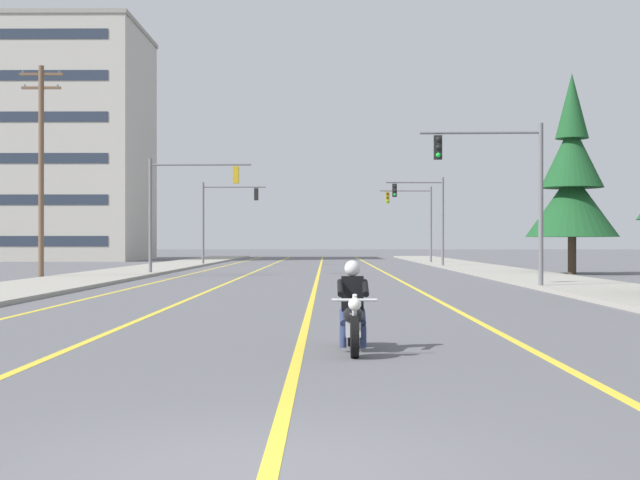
{
  "coord_description": "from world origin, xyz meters",
  "views": [
    {
      "loc": [
        0.58,
        -6.8,
        1.76
      ],
      "look_at": [
        0.4,
        17.44,
        1.81
      ],
      "focal_mm": 49.96,
      "sensor_mm": 36.0,
      "label": 1
    }
  ],
  "objects_px": {
    "traffic_signal_near_right": "(506,180)",
    "utility_pole_left_near": "(41,165)",
    "motorcycle_with_rider": "(353,315)",
    "conifer_tree_right_verge_far": "(572,182)",
    "traffic_signal_mid_left": "(221,211)",
    "apartment_building_far_left_block": "(45,144)",
    "traffic_signal_near_left": "(180,197)",
    "traffic_signal_far_right": "(416,213)",
    "traffic_signal_mid_right": "(427,209)"
  },
  "relations": [
    {
      "from": "traffic_signal_mid_right",
      "to": "traffic_signal_far_right",
      "type": "distance_m",
      "value": 10.06
    },
    {
      "from": "traffic_signal_near_right",
      "to": "traffic_signal_mid_right",
      "type": "height_order",
      "value": "same"
    },
    {
      "from": "traffic_signal_mid_left",
      "to": "apartment_building_far_left_block",
      "type": "xyz_separation_m",
      "value": [
        -19.29,
        19.12,
        7.07
      ]
    },
    {
      "from": "traffic_signal_mid_right",
      "to": "utility_pole_left_near",
      "type": "xyz_separation_m",
      "value": [
        -20.45,
        -19.1,
        1.37
      ]
    },
    {
      "from": "traffic_signal_mid_left",
      "to": "utility_pole_left_near",
      "type": "distance_m",
      "value": 24.83
    },
    {
      "from": "traffic_signal_mid_left",
      "to": "traffic_signal_far_right",
      "type": "distance_m",
      "value": 15.87
    },
    {
      "from": "traffic_signal_far_right",
      "to": "utility_pole_left_near",
      "type": "distance_m",
      "value": 35.81
    },
    {
      "from": "traffic_signal_near_left",
      "to": "conifer_tree_right_verge_far",
      "type": "height_order",
      "value": "conifer_tree_right_verge_far"
    },
    {
      "from": "conifer_tree_right_verge_far",
      "to": "traffic_signal_near_right",
      "type": "bearing_deg",
      "value": -113.75
    },
    {
      "from": "traffic_signal_near_right",
      "to": "traffic_signal_far_right",
      "type": "bearing_deg",
      "value": 89.26
    },
    {
      "from": "traffic_signal_mid_right",
      "to": "apartment_building_far_left_block",
      "type": "relative_size",
      "value": 0.28
    },
    {
      "from": "traffic_signal_near_right",
      "to": "traffic_signal_mid_right",
      "type": "relative_size",
      "value": 1.0
    },
    {
      "from": "traffic_signal_far_right",
      "to": "conifer_tree_right_verge_far",
      "type": "bearing_deg",
      "value": -75.07
    },
    {
      "from": "traffic_signal_near_left",
      "to": "traffic_signal_mid_left",
      "type": "distance_m",
      "value": 19.15
    },
    {
      "from": "traffic_signal_near_right",
      "to": "traffic_signal_far_right",
      "type": "height_order",
      "value": "same"
    },
    {
      "from": "traffic_signal_far_right",
      "to": "apartment_building_far_left_block",
      "type": "xyz_separation_m",
      "value": [
        -34.35,
        14.1,
        7.11
      ]
    },
    {
      "from": "traffic_signal_mid_left",
      "to": "conifer_tree_right_verge_far",
      "type": "relative_size",
      "value": 0.57
    },
    {
      "from": "apartment_building_far_left_block",
      "to": "conifer_tree_right_verge_far",
      "type": "bearing_deg",
      "value": -42.47
    },
    {
      "from": "traffic_signal_mid_right",
      "to": "traffic_signal_mid_left",
      "type": "bearing_deg",
      "value": 161.17
    },
    {
      "from": "traffic_signal_near_right",
      "to": "utility_pole_left_near",
      "type": "bearing_deg",
      "value": 156.49
    },
    {
      "from": "motorcycle_with_rider",
      "to": "traffic_signal_mid_right",
      "type": "relative_size",
      "value": 0.35
    },
    {
      "from": "motorcycle_with_rider",
      "to": "traffic_signal_far_right",
      "type": "distance_m",
      "value": 57.43
    },
    {
      "from": "traffic_signal_near_right",
      "to": "traffic_signal_mid_right",
      "type": "xyz_separation_m",
      "value": [
        0.18,
        27.91,
        -0.04
      ]
    },
    {
      "from": "motorcycle_with_rider",
      "to": "conifer_tree_right_verge_far",
      "type": "distance_m",
      "value": 36.6
    },
    {
      "from": "traffic_signal_mid_left",
      "to": "conifer_tree_right_verge_far",
      "type": "height_order",
      "value": "conifer_tree_right_verge_far"
    },
    {
      "from": "traffic_signal_near_left",
      "to": "utility_pole_left_near",
      "type": "relative_size",
      "value": 0.61
    },
    {
      "from": "traffic_signal_mid_right",
      "to": "utility_pole_left_near",
      "type": "height_order",
      "value": "utility_pole_left_near"
    },
    {
      "from": "utility_pole_left_near",
      "to": "conifer_tree_right_verge_far",
      "type": "distance_m",
      "value": 27.58
    },
    {
      "from": "traffic_signal_near_right",
      "to": "motorcycle_with_rider",
      "type": "bearing_deg",
      "value": -108.36
    },
    {
      "from": "motorcycle_with_rider",
      "to": "traffic_signal_near_left",
      "type": "relative_size",
      "value": 0.35
    },
    {
      "from": "traffic_signal_near_right",
      "to": "traffic_signal_near_left",
      "type": "relative_size",
      "value": 1.0
    },
    {
      "from": "traffic_signal_far_right",
      "to": "conifer_tree_right_verge_far",
      "type": "distance_m",
      "value": 23.77
    },
    {
      "from": "traffic_signal_near_left",
      "to": "traffic_signal_mid_right",
      "type": "xyz_separation_m",
      "value": [
        14.67,
        14.12,
        -0.09
      ]
    },
    {
      "from": "traffic_signal_near_left",
      "to": "traffic_signal_near_right",
      "type": "bearing_deg",
      "value": -43.6
    },
    {
      "from": "traffic_signal_near_left",
      "to": "apartment_building_far_left_block",
      "type": "bearing_deg",
      "value": 116.86
    },
    {
      "from": "traffic_signal_near_right",
      "to": "traffic_signal_mid_left",
      "type": "distance_m",
      "value": 36.02
    },
    {
      "from": "traffic_signal_near_left",
      "to": "traffic_signal_far_right",
      "type": "xyz_separation_m",
      "value": [
        14.97,
        24.17,
        -0.08
      ]
    },
    {
      "from": "motorcycle_with_rider",
      "to": "traffic_signal_mid_left",
      "type": "distance_m",
      "value": 52.67
    },
    {
      "from": "traffic_signal_near_left",
      "to": "utility_pole_left_near",
      "type": "height_order",
      "value": "utility_pole_left_near"
    },
    {
      "from": "traffic_signal_mid_left",
      "to": "conifer_tree_right_verge_far",
      "type": "xyz_separation_m",
      "value": [
        21.18,
        -17.93,
        0.91
      ]
    },
    {
      "from": "traffic_signal_near_right",
      "to": "utility_pole_left_near",
      "type": "distance_m",
      "value": 22.14
    },
    {
      "from": "motorcycle_with_rider",
      "to": "traffic_signal_far_right",
      "type": "bearing_deg",
      "value": 83.21
    },
    {
      "from": "utility_pole_left_near",
      "to": "apartment_building_far_left_block",
      "type": "distance_m",
      "value": 45.7
    },
    {
      "from": "traffic_signal_far_right",
      "to": "traffic_signal_mid_left",
      "type": "bearing_deg",
      "value": -161.55
    },
    {
      "from": "motorcycle_with_rider",
      "to": "apartment_building_far_left_block",
      "type": "bearing_deg",
      "value": 111.22
    },
    {
      "from": "traffic_signal_near_left",
      "to": "traffic_signal_mid_left",
      "type": "relative_size",
      "value": 1.0
    },
    {
      "from": "traffic_signal_near_right",
      "to": "utility_pole_left_near",
      "type": "relative_size",
      "value": 0.61
    },
    {
      "from": "traffic_signal_mid_left",
      "to": "apartment_building_far_left_block",
      "type": "height_order",
      "value": "apartment_building_far_left_block"
    },
    {
      "from": "traffic_signal_mid_left",
      "to": "utility_pole_left_near",
      "type": "relative_size",
      "value": 0.61
    },
    {
      "from": "conifer_tree_right_verge_far",
      "to": "apartment_building_far_left_block",
      "type": "xyz_separation_m",
      "value": [
        -40.47,
        37.05,
        6.16
      ]
    }
  ]
}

